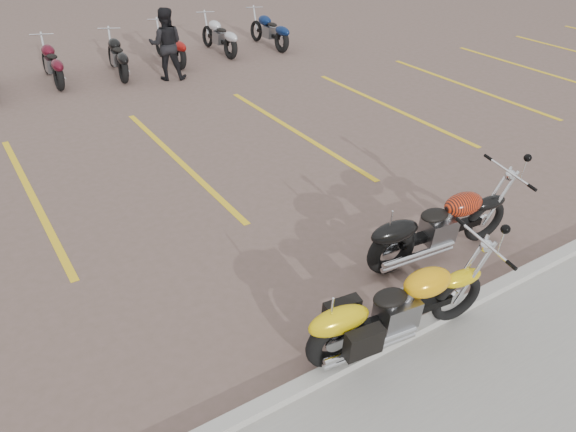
% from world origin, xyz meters
% --- Properties ---
extents(ground, '(100.00, 100.00, 0.00)m').
position_xyz_m(ground, '(0.00, 0.00, 0.00)').
color(ground, '#6E554F').
rests_on(ground, ground).
extents(curb, '(60.00, 0.18, 0.12)m').
position_xyz_m(curb, '(0.00, -2.00, 0.06)').
color(curb, '#ADAAA3').
rests_on(curb, ground).
extents(parking_stripes, '(38.00, 5.50, 0.01)m').
position_xyz_m(parking_stripes, '(0.00, 4.00, 0.00)').
color(parking_stripes, yellow).
rests_on(parking_stripes, ground).
extents(yellow_cruiser, '(2.42, 0.48, 1.00)m').
position_xyz_m(yellow_cruiser, '(0.17, -1.95, 0.49)').
color(yellow_cruiser, black).
rests_on(yellow_cruiser, ground).
extents(flame_cruiser, '(2.43, 0.44, 1.00)m').
position_xyz_m(flame_cruiser, '(1.84, -0.95, 0.50)').
color(flame_cruiser, black).
rests_on(flame_cruiser, ground).
extents(person_b, '(1.12, 1.02, 1.85)m').
position_xyz_m(person_b, '(1.80, 8.81, 0.93)').
color(person_b, black).
rests_on(person_b, ground).
extents(bg_bike_row, '(15.59, 2.03, 1.10)m').
position_xyz_m(bg_bike_row, '(-1.74, 10.16, 0.55)').
color(bg_bike_row, black).
rests_on(bg_bike_row, ground).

